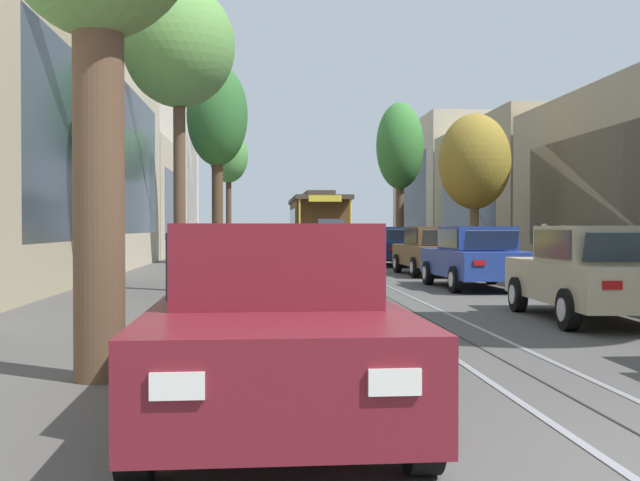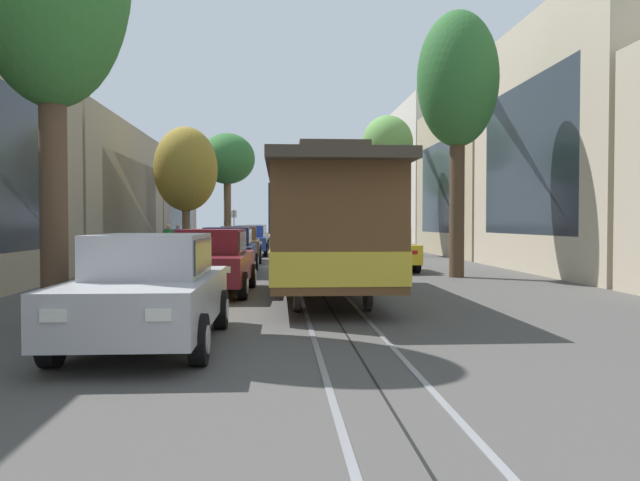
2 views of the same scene
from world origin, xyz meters
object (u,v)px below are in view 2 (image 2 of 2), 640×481
object	(u,v)px
parked_car_yellow_fifth_left	(384,248)
pedestrian_on_left_pavement	(168,240)
parked_car_blue_mid_right	(249,240)
parked_car_navy_fifth_right	(228,250)
street_tree_kerb_left_second	(387,145)
fire_hydrant	(224,245)
street_tree_kerb_right_near	(227,160)
parked_car_maroon_sixth_right	(212,261)
parked_car_silver_far_right	(150,289)
street_tree_kerb_left_mid	(458,83)
parked_car_beige_second_right	(252,237)
street_tree_kerb_right_second	(186,170)
pedestrian_crossing_far	(178,237)
pedestrian_on_right_pavement	(188,239)
street_sign_post	(234,224)
parked_car_brown_fourth_right	(239,244)
motorcycle_with_rider	(322,235)
parked_car_maroon_near_left	(329,235)
parked_car_grey_near_right	(256,235)
cable_car_trolley	(325,226)
parked_car_red_fourth_left	(360,243)
street_tree_kerb_left_near	(356,175)
parked_car_navy_mid_left	(348,240)

from	to	relation	value
parked_car_yellow_fifth_left	pedestrian_on_left_pavement	distance (m)	10.91
parked_car_blue_mid_right	parked_car_navy_fifth_right	bearing A→B (deg)	89.26
parked_car_blue_mid_right	parked_car_yellow_fifth_left	bearing A→B (deg)	116.80
street_tree_kerb_left_second	fire_hydrant	world-z (taller)	street_tree_kerb_left_second
street_tree_kerb_right_near	parked_car_maroon_sixth_right	bearing A→B (deg)	93.79
parked_car_silver_far_right	fire_hydrant	bearing A→B (deg)	-87.15
parked_car_navy_fifth_right	street_tree_kerb_left_mid	size ratio (longest dim) A/B	0.52
parked_car_beige_second_right	parked_car_silver_far_right	size ratio (longest dim) A/B	1.01
parked_car_silver_far_right	street_tree_kerb_left_second	distance (m)	26.23
street_tree_kerb_right_second	pedestrian_crossing_far	distance (m)	12.02
parked_car_navy_fifth_right	pedestrian_on_right_pavement	distance (m)	10.66
street_tree_kerb_left_mid	street_sign_post	bearing A→B (deg)	-69.76
pedestrian_on_left_pavement	street_tree_kerb_right_near	bearing A→B (deg)	-95.97
parked_car_brown_fourth_right	pedestrian_on_right_pavement	bearing A→B (deg)	-55.31
motorcycle_with_rider	parked_car_navy_fifth_right	bearing A→B (deg)	78.67
parked_car_maroon_near_left	motorcycle_with_rider	xyz separation A→B (m)	(0.57, 0.52, 0.06)
parked_car_grey_near_right	street_sign_post	bearing A→B (deg)	66.26
parked_car_maroon_near_left	street_sign_post	xyz separation A→B (m)	(6.81, 3.30, 0.84)
parked_car_blue_mid_right	street_tree_kerb_right_second	size ratio (longest dim) A/B	0.78
cable_car_trolley	pedestrian_crossing_far	world-z (taller)	cable_car_trolley
fire_hydrant	street_sign_post	distance (m)	5.77
street_tree_kerb_right_second	parked_car_yellow_fifth_left	bearing A→B (deg)	158.59
parked_car_red_fourth_left	parked_car_silver_far_right	xyz separation A→B (m)	(5.56, 19.38, 0.00)
parked_car_red_fourth_left	fire_hydrant	xyz separation A→B (m)	(6.99, -9.33, -0.38)
motorcycle_with_rider	pedestrian_on_left_pavement	bearing A→B (deg)	64.29
street_tree_kerb_right_second	fire_hydrant	world-z (taller)	street_tree_kerb_right_second
parked_car_silver_far_right	street_tree_kerb_left_mid	size ratio (longest dim) A/B	0.52
parked_car_yellow_fifth_left	street_tree_kerb_left_near	size ratio (longest dim) A/B	0.62
motorcycle_with_rider	pedestrian_on_left_pavement	distance (m)	18.93
street_tree_kerb_left_near	parked_car_navy_mid_left	bearing A→B (deg)	80.81
street_tree_kerb_right_second	street_tree_kerb_left_second	bearing A→B (deg)	-140.57
street_tree_kerb_left_near	pedestrian_on_left_pavement	size ratio (longest dim) A/B	4.23
street_tree_kerb_right_near	parked_car_silver_far_right	bearing A→B (deg)	92.75
street_tree_kerb_left_near	street_sign_post	xyz separation A→B (m)	(8.55, 1.45, -3.47)
parked_car_maroon_near_left	pedestrian_crossing_far	world-z (taller)	pedestrian_crossing_far
parked_car_maroon_near_left	parked_car_blue_mid_right	world-z (taller)	same
street_tree_kerb_left_near	pedestrian_crossing_far	bearing A→B (deg)	34.04
street_tree_kerb_right_near	pedestrian_on_left_pavement	xyz separation A→B (m)	(1.52, 14.52, -5.10)
parked_car_brown_fourth_right	street_tree_kerb_right_second	world-z (taller)	street_tree_kerb_right_second
street_tree_kerb_right_second	cable_car_trolley	bearing A→B (deg)	112.86
parked_car_grey_near_right	pedestrian_crossing_far	bearing A→B (deg)	65.80
parked_car_maroon_sixth_right	pedestrian_on_right_pavement	distance (m)	16.54
parked_car_blue_mid_right	parked_car_silver_far_right	world-z (taller)	same
parked_car_red_fourth_left	parked_car_maroon_sixth_right	world-z (taller)	same
parked_car_navy_fifth_right	street_tree_kerb_right_near	size ratio (longest dim) A/B	0.56
parked_car_beige_second_right	street_tree_kerb_left_mid	world-z (taller)	street_tree_kerb_left_mid
street_tree_kerb_right_near	street_tree_kerb_left_second	bearing A→B (deg)	132.94
cable_car_trolley	fire_hydrant	bearing A→B (deg)	-79.53
parked_car_red_fourth_left	pedestrian_on_left_pavement	size ratio (longest dim) A/B	2.62
parked_car_maroon_near_left	fire_hydrant	distance (m)	11.38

